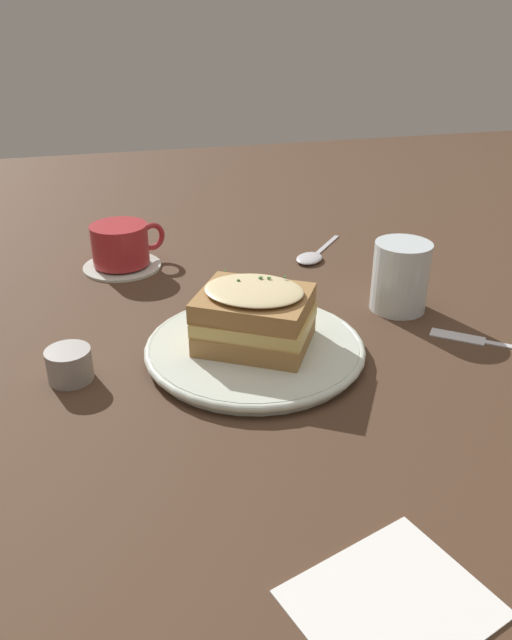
% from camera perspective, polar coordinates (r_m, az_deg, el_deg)
% --- Properties ---
extents(ground_plane, '(2.40, 2.40, 0.00)m').
position_cam_1_polar(ground_plane, '(0.76, -0.01, -3.43)').
color(ground_plane, '#473021').
extents(dinner_plate, '(0.27, 0.27, 0.02)m').
position_cam_1_polar(dinner_plate, '(0.76, 0.00, -2.60)').
color(dinner_plate, silver).
rests_on(dinner_plate, ground_plane).
extents(sandwich, '(0.17, 0.16, 0.08)m').
position_cam_1_polar(sandwich, '(0.74, -0.05, 0.37)').
color(sandwich, '#A37542').
rests_on(sandwich, dinner_plate).
extents(teacup_with_saucer, '(0.14, 0.13, 0.07)m').
position_cam_1_polar(teacup_with_saucer, '(1.03, -12.21, 6.51)').
color(teacup_with_saucer, silver).
rests_on(teacup_with_saucer, ground_plane).
extents(water_glass, '(0.08, 0.08, 0.10)m').
position_cam_1_polar(water_glass, '(0.88, 13.06, 3.90)').
color(water_glass, silver).
rests_on(water_glass, ground_plane).
extents(fork, '(0.15, 0.12, 0.00)m').
position_cam_1_polar(fork, '(0.85, 20.18, -1.83)').
color(fork, silver).
rests_on(fork, ground_plane).
extents(spoon, '(0.13, 0.14, 0.01)m').
position_cam_1_polar(spoon, '(1.05, 5.09, 5.79)').
color(spoon, silver).
rests_on(spoon, ground_plane).
extents(napkin, '(0.16, 0.15, 0.00)m').
position_cam_1_polar(napkin, '(0.50, 12.27, -23.92)').
color(napkin, white).
rests_on(napkin, ground_plane).
extents(condiment_pot, '(0.05, 0.05, 0.04)m').
position_cam_1_polar(condiment_pot, '(0.74, -16.69, -3.94)').
color(condiment_pot, gray).
rests_on(condiment_pot, ground_plane).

